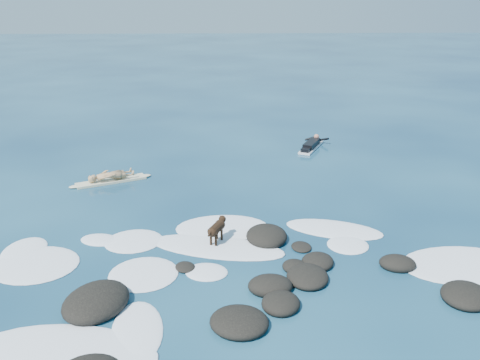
{
  "coord_description": "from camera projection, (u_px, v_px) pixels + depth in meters",
  "views": [
    {
      "loc": [
        -0.07,
        -12.84,
        6.91
      ],
      "look_at": [
        0.5,
        4.0,
        0.9
      ],
      "focal_mm": 40.0,
      "sensor_mm": 36.0,
      "label": 1
    }
  ],
  "objects": [
    {
      "name": "ground",
      "position": [
        227.0,
        261.0,
        14.41
      ],
      "size": [
        160.0,
        160.0,
        0.0
      ],
      "primitive_type": "plane",
      "color": "#0A2642",
      "rests_on": "ground"
    },
    {
      "name": "reef_rocks",
      "position": [
        265.0,
        300.0,
        12.4
      ],
      "size": [
        15.34,
        7.31,
        0.59
      ],
      "color": "black",
      "rests_on": "ground"
    },
    {
      "name": "breaking_foam",
      "position": [
        209.0,
        265.0,
        14.19
      ],
      "size": [
        14.48,
        8.33,
        0.12
      ],
      "color": "white",
      "rests_on": "ground"
    },
    {
      "name": "standing_surfer_rig",
      "position": [
        110.0,
        165.0,
        20.1
      ],
      "size": [
        2.97,
        1.61,
        1.79
      ],
      "rotation": [
        0.0,
        0.0,
        0.44
      ],
      "color": "beige",
      "rests_on": "ground"
    },
    {
      "name": "paddling_surfer_rig",
      "position": [
        312.0,
        145.0,
        24.65
      ],
      "size": [
        1.69,
        2.58,
        0.46
      ],
      "rotation": [
        0.0,
        0.0,
        1.14
      ],
      "color": "silver",
      "rests_on": "ground"
    },
    {
      "name": "dog",
      "position": [
        217.0,
        228.0,
        15.26
      ],
      "size": [
        0.61,
        1.11,
        0.75
      ],
      "rotation": [
        0.0,
        0.0,
        1.16
      ],
      "color": "black",
      "rests_on": "ground"
    }
  ]
}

